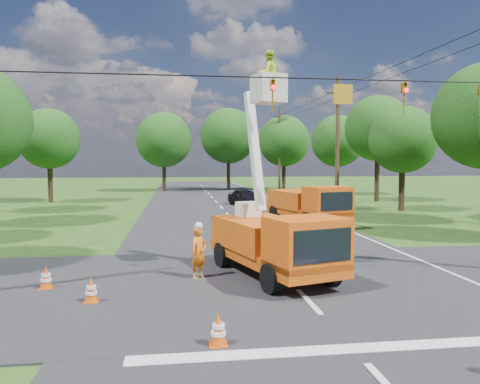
{
  "coord_description": "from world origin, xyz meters",
  "views": [
    {
      "loc": [
        -3.48,
        -11.96,
        3.85
      ],
      "look_at": [
        -1.09,
        5.74,
        2.6
      ],
      "focal_mm": 35.0,
      "sensor_mm": 36.0,
      "label": 1
    }
  ],
  "objects": [
    {
      "name": "ground",
      "position": [
        0.0,
        20.0,
        0.0
      ],
      "size": [
        140.0,
        140.0,
        0.0
      ],
      "primitive_type": "plane",
      "color": "#224414",
      "rests_on": "ground"
    },
    {
      "name": "road_main",
      "position": [
        0.0,
        20.0,
        0.0
      ],
      "size": [
        12.0,
        100.0,
        0.06
      ],
      "primitive_type": "cube",
      "color": "black",
      "rests_on": "ground"
    },
    {
      "name": "road_cross",
      "position": [
        0.0,
        2.0,
        0.0
      ],
      "size": [
        56.0,
        10.0,
        0.07
      ],
      "primitive_type": "cube",
      "color": "black",
      "rests_on": "ground"
    },
    {
      "name": "stop_bar",
      "position": [
        0.0,
        -3.2,
        0.0
      ],
      "size": [
        9.0,
        0.45,
        0.02
      ],
      "primitive_type": "cube",
      "color": "silver",
      "rests_on": "ground"
    },
    {
      "name": "edge_line",
      "position": [
        5.6,
        20.0,
        0.0
      ],
      "size": [
        0.12,
        90.0,
        0.02
      ],
      "primitive_type": "cube",
      "color": "silver",
      "rests_on": "ground"
    },
    {
      "name": "bucket_truck",
      "position": [
        -0.35,
        2.82,
        1.56
      ],
      "size": [
        3.72,
        6.18,
        7.4
      ],
      "rotation": [
        0.0,
        0.0,
        0.29
      ],
      "color": "#DD5A0F",
      "rests_on": "ground"
    },
    {
      "name": "second_truck",
      "position": [
        4.21,
        14.67,
        1.22
      ],
      "size": [
        3.85,
        6.65,
        2.35
      ],
      "rotation": [
        0.0,
        0.0,
        0.26
      ],
      "color": "#DD5A0F",
      "rests_on": "ground"
    },
    {
      "name": "ground_worker",
      "position": [
        -2.8,
        2.97,
        0.85
      ],
      "size": [
        0.73,
        0.71,
        1.69
      ],
      "primitive_type": "imported",
      "rotation": [
        0.0,
        0.0,
        0.7
      ],
      "color": "orange",
      "rests_on": "ground"
    },
    {
      "name": "distant_car",
      "position": [
        2.15,
        26.27,
        0.7
      ],
      "size": [
        2.96,
        4.41,
        1.4
      ],
      "primitive_type": "imported",
      "rotation": [
        0.0,
        0.0,
        0.35
      ],
      "color": "black",
      "rests_on": "ground"
    },
    {
      "name": "traffic_cone_0",
      "position": [
        -2.67,
        -2.62,
        0.36
      ],
      "size": [
        0.38,
        0.38,
        0.71
      ],
      "color": "#DA500B",
      "rests_on": "ground"
    },
    {
      "name": "traffic_cone_2",
      "position": [
        1.11,
        7.66,
        0.36
      ],
      "size": [
        0.38,
        0.38,
        0.71
      ],
      "color": "#DA500B",
      "rests_on": "ground"
    },
    {
      "name": "traffic_cone_3",
      "position": [
        2.23,
        9.62,
        0.36
      ],
      "size": [
        0.38,
        0.38,
        0.71
      ],
      "color": "#DA500B",
      "rests_on": "ground"
    },
    {
      "name": "traffic_cone_4",
      "position": [
        -5.78,
        0.73,
        0.36
      ],
      "size": [
        0.38,
        0.38,
        0.71
      ],
      "color": "#DA500B",
      "rests_on": "ground"
    },
    {
      "name": "traffic_cone_5",
      "position": [
        -7.34,
        2.27,
        0.36
      ],
      "size": [
        0.38,
        0.38,
        0.71
      ],
      "color": "#DA500B",
      "rests_on": "ground"
    },
    {
      "name": "traffic_cone_7",
      "position": [
        4.76,
        16.82,
        0.36
      ],
      "size": [
        0.38,
        0.38,
        0.71
      ],
      "color": "#DA500B",
      "rests_on": "ground"
    },
    {
      "name": "pole_right_mid",
      "position": [
        8.5,
        22.0,
        5.11
      ],
      "size": [
        1.8,
        0.3,
        10.0
      ],
      "color": "#4C3823",
      "rests_on": "ground"
    },
    {
      "name": "pole_right_far",
      "position": [
        8.5,
        42.0,
        5.11
      ],
      "size": [
        1.8,
        0.3,
        10.0
      ],
      "color": "#4C3823",
      "rests_on": "ground"
    },
    {
      "name": "signal_span",
      "position": [
        2.23,
        1.99,
        5.88
      ],
      "size": [
        18.0,
        0.29,
        1.07
      ],
      "color": "black",
      "rests_on": "ground"
    },
    {
      "name": "tree_left_f",
      "position": [
        -14.8,
        32.0,
        5.69
      ],
      "size": [
        5.4,
        5.4,
        8.4
      ],
      "color": "#382616",
      "rests_on": "ground"
    },
    {
      "name": "tree_right_c",
      "position": [
        13.2,
        21.0,
        5.31
      ],
      "size": [
        5.0,
        5.0,
        7.83
      ],
      "color": "#382616",
      "rests_on": "ground"
    },
    {
      "name": "tree_right_d",
      "position": [
        14.8,
        29.0,
        6.68
      ],
      "size": [
        6.0,
        6.0,
        9.7
      ],
      "color": "#382616",
      "rests_on": "ground"
    },
    {
      "name": "tree_right_e",
      "position": [
        13.8,
        37.0,
        5.81
      ],
      "size": [
        5.6,
        5.6,
        8.63
      ],
      "color": "#382616",
      "rests_on": "ground"
    },
    {
      "name": "tree_far_a",
      "position": [
        -5.0,
        45.0,
        6.19
      ],
      "size": [
        6.6,
        6.6,
        9.5
      ],
      "color": "#382616",
      "rests_on": "ground"
    },
    {
      "name": "tree_far_b",
      "position": [
        3.0,
        47.0,
        6.81
      ],
      "size": [
        7.0,
        7.0,
        10.32
      ],
      "color": "#382616",
      "rests_on": "ground"
    },
    {
      "name": "tree_far_c",
      "position": [
        9.5,
        44.0,
        6.06
      ],
      "size": [
        6.2,
        6.2,
        9.18
      ],
      "color": "#382616",
      "rests_on": "ground"
    }
  ]
}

